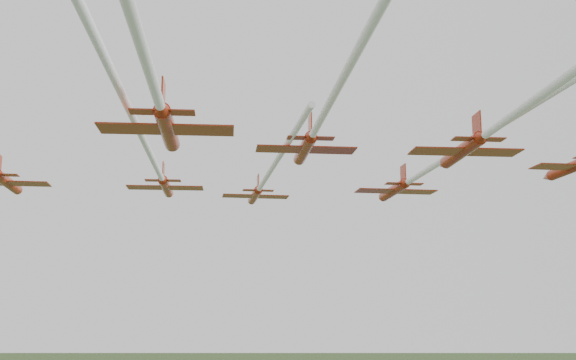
# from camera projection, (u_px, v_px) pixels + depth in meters

# --- Properties ---
(jet_lead) EXTENTS (15.41, 46.47, 2.63)m
(jet_lead) POSITION_uv_depth(u_px,v_px,m) (264.00, 181.00, 86.62)
(jet_lead) COLOR #A5270F
(jet_row2_left) EXTENTS (14.46, 57.58, 2.62)m
(jet_row2_left) POSITION_uv_depth(u_px,v_px,m) (153.00, 160.00, 69.91)
(jet_row2_left) COLOR #A5270F
(jet_row2_right) EXTENTS (16.45, 50.84, 2.85)m
(jet_row2_right) POSITION_uv_depth(u_px,v_px,m) (424.00, 171.00, 75.52)
(jet_row2_right) COLOR #A5270F
(jet_row3_mid) EXTENTS (13.61, 46.28, 2.85)m
(jet_row3_mid) POSITION_uv_depth(u_px,v_px,m) (319.00, 123.00, 60.29)
(jet_row3_mid) COLOR #A5270F
(jet_row4_left) EXTENTS (17.07, 68.36, 2.90)m
(jet_row4_left) POSITION_uv_depth(u_px,v_px,m) (137.00, 31.00, 34.85)
(jet_row4_left) COLOR #A5270F
(jet_row4_right) EXTENTS (14.41, 55.45, 2.56)m
(jet_row4_right) POSITION_uv_depth(u_px,v_px,m) (537.00, 97.00, 43.09)
(jet_row4_right) COLOR #A5270F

